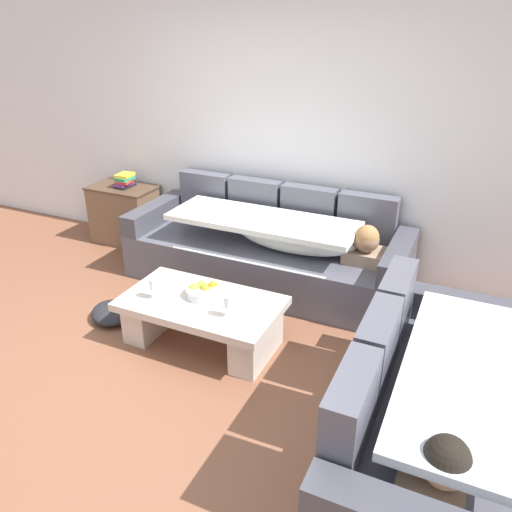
{
  "coord_description": "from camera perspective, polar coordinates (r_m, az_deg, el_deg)",
  "views": [
    {
      "loc": [
        1.89,
        -2.28,
        2.3
      ],
      "look_at": [
        0.34,
        1.05,
        0.55
      ],
      "focal_mm": 35.28,
      "sensor_mm": 36.0,
      "label": 1
    }
  ],
  "objects": [
    {
      "name": "crumpled_garment",
      "position": [
        4.41,
        -16.1,
        -6.19
      ],
      "size": [
        0.51,
        0.51,
        0.12
      ],
      "primitive_type": "ellipsoid",
      "rotation": [
        0.0,
        0.0,
        2.41
      ],
      "color": "#232328",
      "rests_on": "ground_plane"
    },
    {
      "name": "couch_along_wall",
      "position": [
        4.68,
        1.73,
        0.54
      ],
      "size": [
        2.59,
        0.92,
        0.88
      ],
      "color": "#535360",
      "rests_on": "ground_plane"
    },
    {
      "name": "open_magazine",
      "position": [
        3.76,
        -1.28,
        -5.15
      ],
      "size": [
        0.3,
        0.24,
        0.01
      ],
      "primitive_type": "cube",
      "rotation": [
        0.0,
        0.0,
        -0.11
      ],
      "color": "white",
      "rests_on": "coffee_table"
    },
    {
      "name": "back_wall",
      "position": [
        4.91,
        1.83,
        14.31
      ],
      "size": [
        9.0,
        0.1,
        2.7
      ],
      "primitive_type": "cube",
      "color": "white",
      "rests_on": "ground_plane"
    },
    {
      "name": "couch_near_window",
      "position": [
        3.03,
        19.67,
        -16.85
      ],
      "size": [
        0.92,
        1.97,
        0.88
      ],
      "rotation": [
        0.0,
        0.0,
        1.57
      ],
      "color": "#535360",
      "rests_on": "ground_plane"
    },
    {
      "name": "side_cabinet",
      "position": [
        5.78,
        -14.61,
        4.6
      ],
      "size": [
        0.72,
        0.44,
        0.64
      ],
      "color": "brown",
      "rests_on": "ground_plane"
    },
    {
      "name": "book_stack_on_cabinet",
      "position": [
        5.62,
        -14.67,
        8.27
      ],
      "size": [
        0.17,
        0.22,
        0.15
      ],
      "color": "black",
      "rests_on": "side_cabinet"
    },
    {
      "name": "fruit_bowl",
      "position": [
        3.85,
        -5.88,
        -3.89
      ],
      "size": [
        0.28,
        0.28,
        0.1
      ],
      "color": "silver",
      "rests_on": "coffee_table"
    },
    {
      "name": "wine_glass_near_left",
      "position": [
        3.83,
        -11.5,
        -3.23
      ],
      "size": [
        0.07,
        0.07,
        0.17
      ],
      "color": "silver",
      "rests_on": "coffee_table"
    },
    {
      "name": "wine_glass_near_right",
      "position": [
        3.54,
        -3.13,
        -5.29
      ],
      "size": [
        0.07,
        0.07,
        0.17
      ],
      "color": "silver",
      "rests_on": "coffee_table"
    },
    {
      "name": "ground_plane",
      "position": [
        3.75,
        -11.87,
        -13.01
      ],
      "size": [
        14.0,
        14.0,
        0.0
      ],
      "primitive_type": "plane",
      "color": "brown"
    },
    {
      "name": "coffee_table",
      "position": [
        3.88,
        -6.15,
        -6.81
      ],
      "size": [
        1.2,
        0.68,
        0.38
      ],
      "color": "beige",
      "rests_on": "ground_plane"
    }
  ]
}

